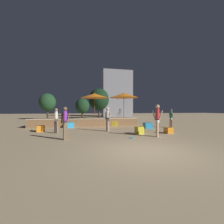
{
  "coord_description": "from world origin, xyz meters",
  "views": [
    {
      "loc": [
        -2.49,
        -5.37,
        1.58
      ],
      "look_at": [
        0.0,
        6.13,
        1.41
      ],
      "focal_mm": 24.0,
      "sensor_mm": 36.0,
      "label": 1
    }
  ],
  "objects": [
    {
      "name": "patio_umbrella_0",
      "position": [
        -1.1,
        8.84,
        2.91
      ],
      "size": [
        2.64,
        2.64,
        3.21
      ],
      "color": "brown",
      "rests_on": "ground"
    },
    {
      "name": "background_tree_0",
      "position": [
        -7.54,
        20.24,
        2.77
      ],
      "size": [
        2.59,
        2.59,
        4.21
      ],
      "color": "#3D2B1C",
      "rests_on": "ground"
    },
    {
      "name": "person_0",
      "position": [
        -4.05,
        5.3,
        0.91
      ],
      "size": [
        0.28,
        0.45,
        1.68
      ],
      "rotation": [
        0.0,
        0.0,
        5.83
      ],
      "color": "#3F3F47",
      "rests_on": "ground"
    },
    {
      "name": "frisbee_disc",
      "position": [
        0.35,
        2.52,
        0.02
      ],
      "size": [
        0.28,
        0.28,
        0.03
      ],
      "color": "#33B2D8",
      "rests_on": "ground"
    },
    {
      "name": "cube_seat_3",
      "position": [
        0.82,
        8.76,
        0.24
      ],
      "size": [
        0.64,
        0.64,
        0.48
      ],
      "rotation": [
        0.0,
        0.0,
        -0.36
      ],
      "color": "yellow",
      "rests_on": "ground"
    },
    {
      "name": "patio_umbrella_1",
      "position": [
        1.73,
        8.67,
        2.99
      ],
      "size": [
        2.81,
        2.81,
        3.3
      ],
      "color": "brown",
      "rests_on": "ground"
    },
    {
      "name": "cube_seat_0",
      "position": [
        -5.27,
        6.26,
        0.22
      ],
      "size": [
        0.68,
        0.68,
        0.44
      ],
      "rotation": [
        0.0,
        0.0,
        0.3
      ],
      "color": "orange",
      "rests_on": "ground"
    },
    {
      "name": "bistro_chair_1",
      "position": [
        -4.69,
        10.77,
        1.33
      ],
      "size": [
        0.47,
        0.46,
        0.9
      ],
      "rotation": [
        0.0,
        0.0,
        5.22
      ],
      "color": "#1E4C47",
      "rests_on": "wooden_deck"
    },
    {
      "name": "ground_plane",
      "position": [
        0.0,
        0.0,
        0.0
      ],
      "size": [
        120.0,
        120.0,
        0.0
      ],
      "primitive_type": "plane",
      "color": "tan"
    },
    {
      "name": "person_1",
      "position": [
        -0.48,
        5.41,
        0.98
      ],
      "size": [
        0.4,
        0.35,
        1.74
      ],
      "rotation": [
        0.0,
        0.0,
        0.87
      ],
      "color": "#3F3F47",
      "rests_on": "ground"
    },
    {
      "name": "cube_seat_1",
      "position": [
        3.15,
        6.37,
        0.24
      ],
      "size": [
        0.63,
        0.63,
        0.48
      ],
      "rotation": [
        0.0,
        0.0,
        -0.03
      ],
      "color": "#2D9EDB",
      "rests_on": "ground"
    },
    {
      "name": "person_3",
      "position": [
        5.42,
        6.43,
        0.89
      ],
      "size": [
        0.29,
        0.51,
        1.66
      ],
      "rotation": [
        0.0,
        0.0,
        3.31
      ],
      "color": "brown",
      "rests_on": "ground"
    },
    {
      "name": "bistro_chair_0",
      "position": [
        1.63,
        9.84,
        1.33
      ],
      "size": [
        0.48,
        0.48,
        0.9
      ],
      "rotation": [
        0.0,
        0.0,
        3.89
      ],
      "color": "#47474C",
      "rests_on": "wooden_deck"
    },
    {
      "name": "person_4",
      "position": [
        -3.25,
        2.83,
        0.95
      ],
      "size": [
        0.5,
        0.29,
        1.74
      ],
      "rotation": [
        0.0,
        0.0,
        4.37
      ],
      "color": "brown",
      "rests_on": "ground"
    },
    {
      "name": "background_tree_2",
      "position": [
        0.91,
        21.51,
        3.45
      ],
      "size": [
        3.6,
        3.6,
        5.43
      ],
      "color": "#3D2B1C",
      "rests_on": "ground"
    },
    {
      "name": "background_tree_1",
      "position": [
        -2.06,
        19.36,
        2.2
      ],
      "size": [
        2.23,
        2.23,
        3.44
      ],
      "color": "#3D2B1C",
      "rests_on": "ground"
    },
    {
      "name": "cube_seat_5",
      "position": [
        1.31,
        3.76,
        0.24
      ],
      "size": [
        0.52,
        0.52,
        0.48
      ],
      "rotation": [
        0.0,
        0.0,
        0.17
      ],
      "color": "yellow",
      "rests_on": "ground"
    },
    {
      "name": "cube_seat_4",
      "position": [
        3.34,
        3.62,
        0.2
      ],
      "size": [
        0.49,
        0.49,
        0.4
      ],
      "rotation": [
        0.0,
        0.0,
        0.1
      ],
      "color": "orange",
      "rests_on": "ground"
    },
    {
      "name": "wooden_deck",
      "position": [
        -1.96,
        9.98,
        0.35
      ],
      "size": [
        10.1,
        2.78,
        0.78
      ],
      "color": "olive",
      "rests_on": "ground"
    },
    {
      "name": "cube_seat_2",
      "position": [
        -3.37,
        8.24,
        0.23
      ],
      "size": [
        0.78,
        0.78,
        0.46
      ],
      "rotation": [
        0.0,
        0.0,
        0.37
      ],
      "color": "#2D9EDB",
      "rests_on": "ground"
    },
    {
      "name": "person_2",
      "position": [
        1.96,
        2.62,
        1.06
      ],
      "size": [
        0.54,
        0.41,
        1.89
      ],
      "rotation": [
        0.0,
        0.0,
        4.11
      ],
      "color": "tan",
      "rests_on": "ground"
    },
    {
      "name": "distant_building",
      "position": [
        6.02,
        28.67,
        5.31
      ],
      "size": [
        6.83,
        3.34,
        10.63
      ],
      "color": "gray",
      "rests_on": "ground"
    }
  ]
}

